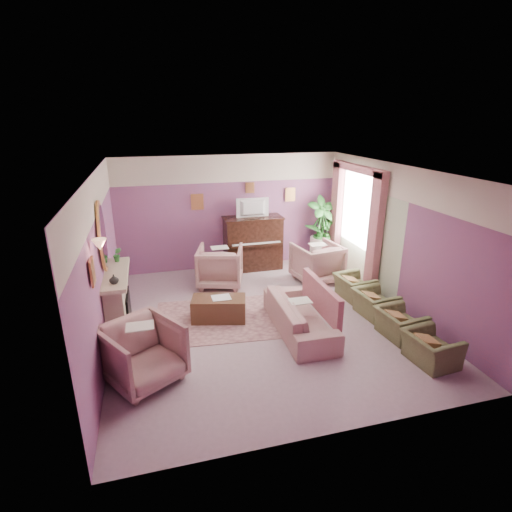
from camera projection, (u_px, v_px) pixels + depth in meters
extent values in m
cube|color=#A58A93|center=(263.00, 319.00, 7.60)|extent=(5.50, 6.00, 0.01)
cube|color=silver|center=(264.00, 171.00, 6.67)|extent=(5.50, 6.00, 0.01)
cube|color=#6D4778|center=(230.00, 213.00, 9.86)|extent=(5.50, 0.02, 2.80)
cube|color=#6D4778|center=(339.00, 333.00, 4.40)|extent=(5.50, 0.02, 2.80)
cube|color=#6D4778|center=(101.00, 264.00, 6.46)|extent=(0.02, 6.00, 2.80)
cube|color=#6D4778|center=(398.00, 238.00, 7.81)|extent=(0.02, 6.00, 2.80)
cube|color=beige|center=(229.00, 169.00, 9.50)|extent=(5.50, 0.01, 0.65)
cube|color=#B7C5A2|center=(363.00, 236.00, 9.10)|extent=(0.01, 3.00, 2.15)
cube|color=tan|center=(118.00, 305.00, 6.96)|extent=(0.30, 1.40, 1.10)
cube|color=black|center=(125.00, 312.00, 7.04)|extent=(0.18, 0.72, 0.68)
cube|color=#FF3D22|center=(128.00, 320.00, 7.11)|extent=(0.06, 0.54, 0.10)
cube|color=tan|center=(116.00, 274.00, 6.78)|extent=(0.40, 1.55, 0.07)
cube|color=tan|center=(133.00, 330.00, 7.19)|extent=(0.55, 1.50, 0.02)
ellipsoid|color=tan|center=(102.00, 237.00, 6.52)|extent=(0.04, 0.72, 1.20)
ellipsoid|color=silver|center=(104.00, 236.00, 6.52)|extent=(0.01, 0.60, 1.06)
cone|color=#FFB584|center=(100.00, 245.00, 5.52)|extent=(0.20, 0.20, 0.16)
cube|color=black|center=(253.00, 244.00, 9.95)|extent=(1.40, 0.60, 1.30)
cube|color=black|center=(257.00, 245.00, 9.60)|extent=(1.30, 0.12, 0.06)
cube|color=white|center=(257.00, 244.00, 9.59)|extent=(1.20, 0.08, 0.02)
cube|color=black|center=(253.00, 218.00, 9.73)|extent=(1.45, 0.65, 0.04)
imported|color=black|center=(253.00, 207.00, 9.58)|extent=(0.80, 0.12, 0.48)
cube|color=tan|center=(197.00, 202.00, 9.52)|extent=(0.30, 0.03, 0.38)
cube|color=tan|center=(290.00, 195.00, 10.08)|extent=(0.26, 0.03, 0.34)
cube|color=tan|center=(250.00, 188.00, 9.75)|extent=(0.22, 0.03, 0.26)
cube|color=tan|center=(92.00, 272.00, 5.27)|extent=(0.03, 0.28, 0.36)
cube|color=silver|center=(358.00, 207.00, 9.11)|extent=(0.03, 1.40, 1.80)
cube|color=#9E5860|center=(375.00, 235.00, 8.38)|extent=(0.16, 0.34, 2.60)
cube|color=#9E5860|center=(336.00, 215.00, 10.06)|extent=(0.16, 0.34, 2.60)
cube|color=#9E5860|center=(358.00, 169.00, 8.80)|extent=(0.16, 2.20, 0.16)
imported|color=#2A7629|center=(117.00, 255.00, 7.23)|extent=(0.16, 0.16, 0.28)
imported|color=beige|center=(114.00, 279.00, 6.29)|extent=(0.16, 0.16, 0.16)
cube|color=#A06F70|center=(222.00, 319.00, 7.61)|extent=(2.66, 2.02, 0.01)
cube|color=#4B2F1D|center=(219.00, 309.00, 7.52)|extent=(1.09, 0.73, 0.45)
cube|color=white|center=(221.00, 298.00, 7.46)|extent=(0.35, 0.28, 0.01)
imported|color=tan|center=(300.00, 310.00, 7.09)|extent=(0.68, 2.03, 0.82)
cube|color=#9E5860|center=(321.00, 297.00, 7.12)|extent=(0.10, 1.54, 0.56)
imported|color=tan|center=(220.00, 264.00, 9.00)|extent=(0.97, 0.97, 1.01)
imported|color=tan|center=(317.00, 261.00, 9.21)|extent=(0.97, 0.97, 1.01)
imported|color=tan|center=(143.00, 351.00, 5.69)|extent=(0.97, 0.97, 1.01)
imported|color=brown|center=(431.00, 344.00, 6.16)|extent=(0.54, 0.77, 0.66)
imported|color=brown|center=(400.00, 319.00, 6.91)|extent=(0.54, 0.77, 0.66)
imported|color=brown|center=(375.00, 300.00, 7.66)|extent=(0.54, 0.77, 0.66)
imported|color=brown|center=(354.00, 283.00, 8.40)|extent=(0.54, 0.77, 0.66)
cylinder|color=silver|center=(320.00, 250.00, 10.43)|extent=(0.52, 0.52, 0.70)
imported|color=#2A7629|center=(321.00, 231.00, 10.26)|extent=(0.30, 0.30, 0.34)
imported|color=#2A7629|center=(327.00, 232.00, 10.21)|extent=(0.16, 0.16, 0.28)
cylinder|color=brown|center=(320.00, 257.00, 10.43)|extent=(0.34, 0.34, 0.34)
imported|color=#2A7629|center=(322.00, 224.00, 10.14)|extent=(0.76, 0.76, 1.44)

